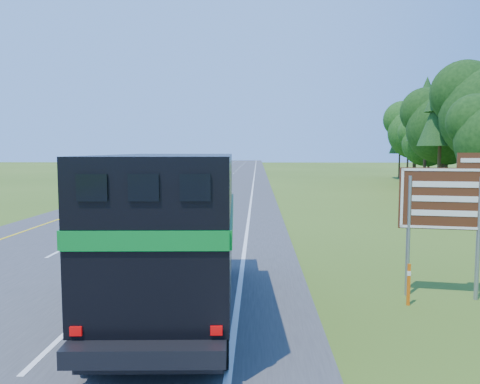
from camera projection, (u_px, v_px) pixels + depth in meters
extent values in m
cube|color=#38383A|center=(209.00, 183.00, 57.58)|extent=(15.00, 260.00, 0.04)
cube|color=yellow|center=(164.00, 183.00, 57.78)|extent=(0.15, 260.00, 0.01)
cube|color=white|center=(253.00, 183.00, 57.37)|extent=(0.15, 260.00, 0.01)
cylinder|color=black|center=(154.00, 256.00, 15.05)|extent=(0.44, 1.22, 1.20)
cylinder|color=black|center=(225.00, 255.00, 15.08)|extent=(0.44, 1.22, 1.20)
cylinder|color=black|center=(112.00, 311.00, 9.84)|extent=(0.44, 1.22, 1.20)
cylinder|color=black|center=(221.00, 311.00, 9.86)|extent=(0.44, 1.22, 1.20)
cylinder|color=black|center=(93.00, 336.00, 8.53)|extent=(0.44, 1.22, 1.20)
cylinder|color=black|center=(218.00, 335.00, 8.56)|extent=(0.44, 1.22, 1.20)
cube|color=black|center=(176.00, 282.00, 11.58)|extent=(3.04, 8.84, 0.31)
cube|color=black|center=(189.00, 215.00, 14.84)|extent=(2.77, 2.09, 2.07)
cube|color=black|center=(192.00, 195.00, 15.79)|extent=(2.40, 0.18, 0.65)
cube|color=black|center=(171.00, 221.00, 10.67)|extent=(3.04, 6.45, 3.00)
cube|color=#067720|center=(145.00, 241.00, 7.48)|extent=(2.73, 0.18, 0.33)
cube|color=#067720|center=(110.00, 214.00, 10.64)|extent=(0.36, 6.32, 0.33)
cube|color=#067720|center=(232.00, 214.00, 10.67)|extent=(0.36, 6.32, 0.33)
cube|color=black|center=(92.00, 188.00, 7.40)|extent=(0.49, 0.07, 0.44)
cube|color=black|center=(144.00, 188.00, 7.41)|extent=(0.49, 0.07, 0.44)
cube|color=black|center=(195.00, 188.00, 7.42)|extent=(0.49, 0.07, 0.44)
cube|color=black|center=(148.00, 370.00, 7.81)|extent=(2.51, 0.25, 0.11)
cube|color=#B20505|center=(76.00, 331.00, 7.60)|extent=(0.20, 0.05, 0.15)
cube|color=#B20505|center=(216.00, 331.00, 7.63)|extent=(0.20, 0.05, 0.15)
imported|color=white|center=(147.00, 186.00, 41.33)|extent=(2.68, 5.74, 1.59)
imported|color=#B0B0B7|center=(221.00, 162.00, 121.60)|extent=(2.15, 5.22, 1.77)
cylinder|color=gray|center=(408.00, 236.00, 12.85)|extent=(0.11, 0.11, 3.34)
cylinder|color=gray|center=(478.00, 239.00, 12.48)|extent=(0.11, 0.11, 3.34)
cube|color=#481F0F|center=(444.00, 199.00, 12.57)|extent=(2.31, 0.47, 1.67)
cube|color=#481F0F|center=(475.00, 160.00, 12.33)|extent=(0.89, 0.22, 0.40)
cube|color=white|center=(445.00, 199.00, 12.54)|extent=(2.19, 0.40, 1.60)
cube|color=#D7530B|center=(409.00, 285.00, 12.12)|extent=(0.08, 0.04, 1.10)
cube|color=white|center=(409.00, 273.00, 12.09)|extent=(0.09, 0.05, 0.12)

